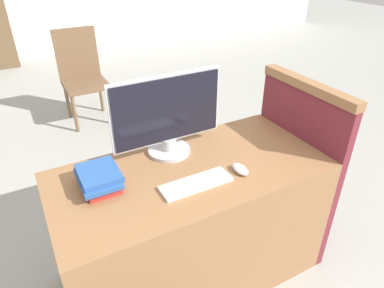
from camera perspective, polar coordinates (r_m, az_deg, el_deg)
name	(u,v)px	position (r m, az deg, el deg)	size (l,w,h in m)	color
desk	(191,225)	(1.97, -0.12, -13.30)	(1.40, 0.68, 0.76)	#8C603D
carrel_divider	(295,164)	(2.22, 16.74, -3.26)	(0.07, 0.67, 1.10)	maroon
monitor	(168,116)	(1.77, -4.10, 4.69)	(0.61, 0.23, 0.44)	#B7B7BC
keyboard	(196,184)	(1.62, 0.66, -6.60)	(0.35, 0.11, 0.02)	white
mouse	(240,169)	(1.72, 8.05, -4.17)	(0.06, 0.11, 0.04)	white
book_stack	(99,179)	(1.64, -15.21, -5.58)	(0.18, 0.24, 0.09)	#B72D28
far_chair	(82,73)	(3.94, -17.87, 11.24)	(0.44, 0.44, 0.98)	brown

